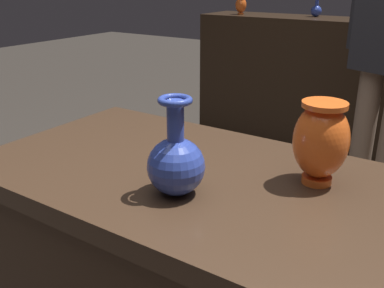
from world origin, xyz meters
name	(u,v)px	position (x,y,z in m)	size (l,w,h in m)	color
back_display_shelf	(381,99)	(0.00, 2.20, 0.49)	(2.60, 0.40, 0.99)	black
vase_centerpiece	(176,162)	(-0.01, -0.12, 0.88)	(0.13, 0.13, 0.22)	#2D429E
vase_tall_behind	(321,140)	(0.24, 0.11, 0.91)	(0.13, 0.13, 0.20)	#E55B1E
shelf_vase_far_left	(241,5)	(-1.04, 2.14, 1.06)	(0.08, 0.08, 0.12)	#E55B1E
shelf_vase_left	(316,9)	(-0.52, 2.27, 1.04)	(0.07, 0.07, 0.15)	#2D429E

